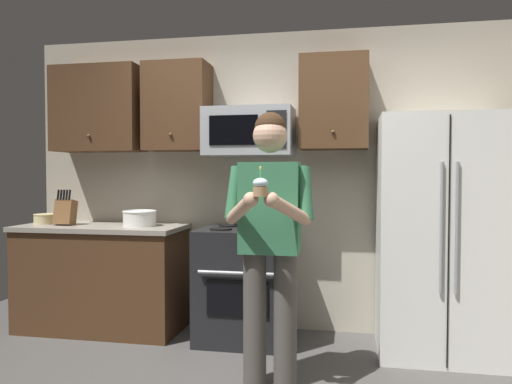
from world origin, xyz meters
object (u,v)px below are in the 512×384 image
object	(u,v)px
bowl_large_white	(140,218)
cupcake	(260,187)
microwave	(249,132)
bowl_small_colored	(45,219)
oven_range	(246,284)
knife_block	(65,212)
person	(270,232)
refrigerator	(439,236)

from	to	relation	value
bowl_large_white	cupcake	bearing A→B (deg)	-43.00
microwave	bowl_small_colored	world-z (taller)	microwave
oven_range	knife_block	size ratio (longest dim) A/B	2.91
oven_range	bowl_large_white	size ratio (longest dim) A/B	3.21
oven_range	bowl_large_white	xyz separation A→B (m)	(-0.94, 0.01, 0.53)
microwave	person	xyz separation A→B (m)	(0.33, -0.97, -0.72)
bowl_large_white	knife_block	bearing A→B (deg)	-176.32
bowl_large_white	microwave	bearing A→B (deg)	6.38
knife_block	bowl_small_colored	size ratio (longest dim) A/B	1.64
oven_range	person	bearing A→B (deg)	-68.53
person	cupcake	size ratio (longest dim) A/B	10.13
bowl_small_colored	cupcake	world-z (taller)	cupcake
refrigerator	knife_block	distance (m)	3.12
microwave	oven_range	bearing A→B (deg)	-90.02
knife_block	person	world-z (taller)	person
microwave	refrigerator	xyz separation A→B (m)	(1.50, -0.16, -0.82)
refrigerator	cupcake	world-z (taller)	refrigerator
knife_block	bowl_small_colored	distance (m)	0.26
refrigerator	bowl_large_white	world-z (taller)	refrigerator
knife_block	bowl_small_colored	bearing A→B (deg)	166.41
bowl_small_colored	microwave	bearing A→B (deg)	2.80
person	cupcake	distance (m)	0.44
bowl_small_colored	cupcake	bearing A→B (deg)	-28.78
refrigerator	oven_range	bearing A→B (deg)	178.50
microwave	person	bearing A→B (deg)	-70.98
knife_block	refrigerator	bearing A→B (deg)	-0.18
oven_range	bowl_small_colored	xyz separation A→B (m)	(-1.86, 0.03, 0.51)
refrigerator	knife_block	size ratio (longest dim) A/B	5.63
bowl_small_colored	person	world-z (taller)	person
knife_block	bowl_small_colored	xyz separation A→B (m)	(-0.24, 0.06, -0.07)
refrigerator	bowl_large_white	xyz separation A→B (m)	(-2.44, 0.05, 0.09)
bowl_small_colored	person	size ratio (longest dim) A/B	0.11
knife_block	bowl_large_white	size ratio (longest dim) A/B	1.10
bowl_large_white	bowl_small_colored	size ratio (longest dim) A/B	1.48
knife_block	cupcake	world-z (taller)	cupcake
oven_range	cupcake	size ratio (longest dim) A/B	5.36
bowl_large_white	bowl_small_colored	distance (m)	0.92
oven_range	bowl_small_colored	bearing A→B (deg)	179.12
bowl_large_white	person	bearing A→B (deg)	-34.00
knife_block	person	bearing A→B (deg)	-22.71
bowl_large_white	cupcake	world-z (taller)	cupcake
microwave	bowl_small_colored	distance (m)	2.01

